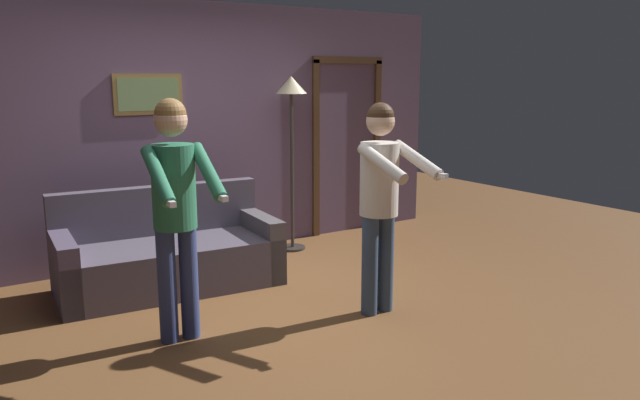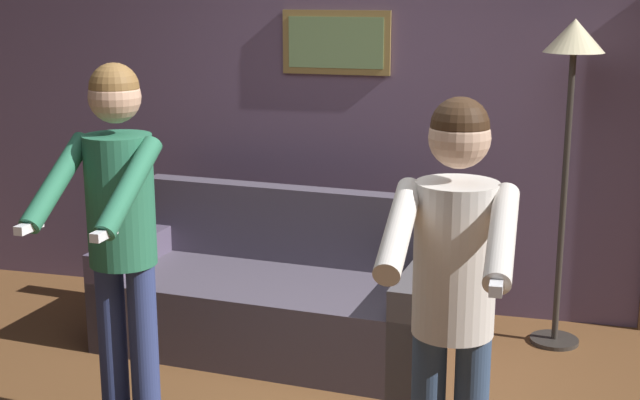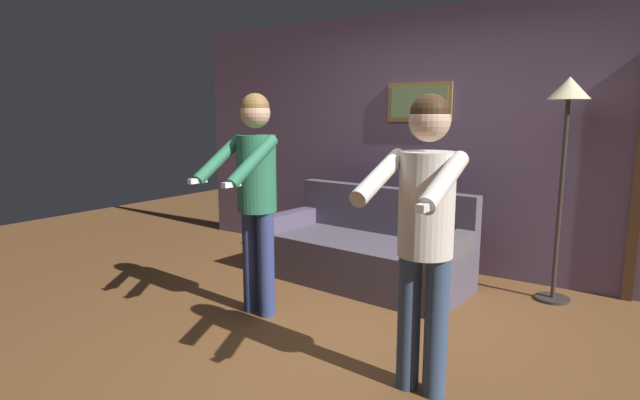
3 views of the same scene
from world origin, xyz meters
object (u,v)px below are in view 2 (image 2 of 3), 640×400
(couch, at_px, (275,299))
(person_standing_right, at_px, (454,281))
(torchiere_lamp, at_px, (572,77))
(person_standing_left, at_px, (119,218))

(couch, height_order, person_standing_right, person_standing_right)
(torchiere_lamp, bearing_deg, couch, -163.94)
(couch, relative_size, person_standing_left, 1.14)
(person_standing_right, bearing_deg, person_standing_left, 166.21)
(couch, xyz_separation_m, person_standing_left, (-0.34, -1.16, 0.76))
(torchiere_lamp, bearing_deg, person_standing_right, -101.23)
(couch, relative_size, torchiere_lamp, 1.06)
(torchiere_lamp, bearing_deg, person_standing_left, -139.75)
(torchiere_lamp, xyz_separation_m, person_standing_left, (-1.90, -1.61, -0.51))
(couch, relative_size, person_standing_right, 1.18)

